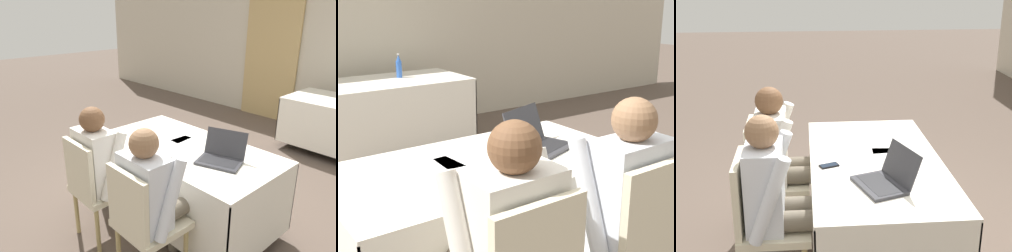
# 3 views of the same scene
# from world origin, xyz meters

# --- Properties ---
(conference_table_near) EXTENTS (1.65, 0.89, 0.75)m
(conference_table_near) POSITION_xyz_m (0.00, 0.00, 0.57)
(conference_table_near) COLOR white
(conference_table_near) RESTS_ON ground_plane
(conference_table_far) EXTENTS (1.65, 0.89, 0.75)m
(conference_table_far) POSITION_xyz_m (0.49, 2.62, 0.57)
(conference_table_far) COLOR white
(conference_table_far) RESTS_ON ground_plane
(laptop) EXTENTS (0.42, 0.40, 0.23)m
(laptop) POSITION_xyz_m (0.39, -0.00, 0.79)
(laptop) COLOR #333338
(laptop) RESTS_ON conference_table_near
(cell_phone) EXTENTS (0.10, 0.14, 0.01)m
(cell_phone) POSITION_xyz_m (0.08, -0.32, 0.75)
(cell_phone) COLOR black
(cell_phone) RESTS_ON conference_table_near
(paper_beside_laptop) EXTENTS (0.23, 0.31, 0.00)m
(paper_beside_laptop) POSITION_xyz_m (-0.21, 0.04, 0.75)
(paper_beside_laptop) COLOR white
(paper_beside_laptop) RESTS_ON conference_table_near
(paper_centre_table) EXTENTS (0.21, 0.30, 0.00)m
(paper_centre_table) POSITION_xyz_m (-0.43, 0.22, 0.75)
(paper_centre_table) COLOR white
(paper_centre_table) RESTS_ON conference_table_near
(paper_left_edge) EXTENTS (0.23, 0.31, 0.00)m
(paper_left_edge) POSITION_xyz_m (-0.10, 0.14, 0.75)
(paper_left_edge) COLOR white
(paper_left_edge) RESTS_ON conference_table_near
(water_bottle) EXTENTS (0.06, 0.06, 0.25)m
(water_bottle) POSITION_xyz_m (0.68, 2.70, 0.86)
(water_bottle) COLOR #2D5BB7
(water_bottle) RESTS_ON conference_table_far
(chair_near_right) EXTENTS (0.44, 0.44, 0.93)m
(chair_near_right) POSITION_xyz_m (0.32, -0.75, 0.52)
(chair_near_right) COLOR tan
(chair_near_right) RESTS_ON ground_plane
(person_checkered_shirt) EXTENTS (0.50, 0.52, 1.19)m
(person_checkered_shirt) POSITION_xyz_m (-0.32, -0.64, 0.68)
(person_checkered_shirt) COLOR #665B4C
(person_checkered_shirt) RESTS_ON ground_plane
(person_white_shirt) EXTENTS (0.50, 0.52, 1.19)m
(person_white_shirt) POSITION_xyz_m (0.32, -0.64, 0.68)
(person_white_shirt) COLOR #665B4C
(person_white_shirt) RESTS_ON ground_plane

